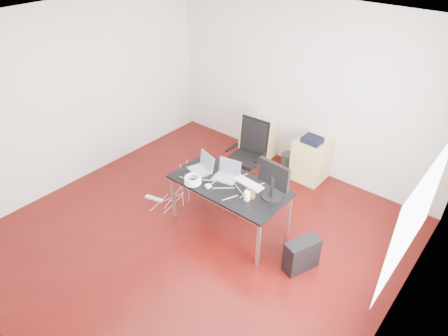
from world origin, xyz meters
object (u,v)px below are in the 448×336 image
Objects in this scene: office_chair at (249,151)px; filing_cabinet_right at (311,160)px; desk at (229,187)px; pc_tower at (302,255)px; filing_cabinet_left at (258,139)px.

office_chair reaches higher than filing_cabinet_right.
pc_tower is (1.19, -0.04, -0.46)m from desk.
desk is 2.29× the size of filing_cabinet_left.
pc_tower is (1.99, -1.84, -0.13)m from filing_cabinet_left.
filing_cabinet_left is at bearing 111.01° from office_chair.
pc_tower is at bearing -1.73° from desk.
filing_cabinet_right is (0.71, 0.77, -0.26)m from office_chair.
office_chair is 2.40× the size of pc_tower.
filing_cabinet_left reaches higher than pc_tower.
desk is at bearing -70.59° from office_chair.
desk reaches higher than filing_cabinet_right.
filing_cabinet_right is at bearing 81.48° from desk.
filing_cabinet_left is at bearing 157.41° from pc_tower.
filing_cabinet_left is 1.00× the size of filing_cabinet_right.
office_chair is at bearing 113.16° from desk.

